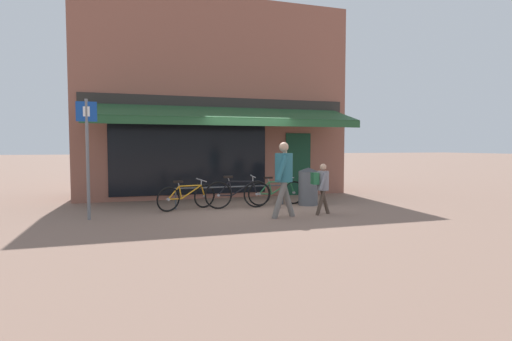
{
  "coord_description": "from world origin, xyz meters",
  "views": [
    {
      "loc": [
        -3.24,
        -9.85,
        1.65
      ],
      "look_at": [
        -0.23,
        -0.33,
        1.05
      ],
      "focal_mm": 28.0,
      "sensor_mm": 36.0,
      "label": 1
    }
  ],
  "objects": [
    {
      "name": "parking_sign",
      "position": [
        -4.14,
        -0.21,
        1.64
      ],
      "size": [
        0.44,
        0.07,
        2.71
      ],
      "color": "slate",
      "rests_on": "ground_plane"
    },
    {
      "name": "pedestrian_adult",
      "position": [
        0.15,
        -1.26,
        1.07
      ],
      "size": [
        0.66,
        0.63,
        1.77
      ],
      "rotation": [
        0.0,
        0.0,
        -0.14
      ],
      "color": "slate",
      "rests_on": "ground_plane"
    },
    {
      "name": "bicycle_black",
      "position": [
        -0.52,
        0.39,
        0.39
      ],
      "size": [
        1.78,
        0.52,
        0.88
      ],
      "rotation": [
        0.05,
        0.0,
        -0.05
      ],
      "color": "black",
      "rests_on": "ground_plane"
    },
    {
      "name": "litter_bin",
      "position": [
        1.54,
        0.38,
        0.53
      ],
      "size": [
        0.55,
        0.55,
        1.06
      ],
      "color": "#515459",
      "rests_on": "ground_plane"
    },
    {
      "name": "shop_front",
      "position": [
        -0.45,
        4.15,
        3.19
      ],
      "size": [
        8.89,
        4.7,
        6.41
      ],
      "color": "#8E5647",
      "rests_on": "ground_plane"
    },
    {
      "name": "pedestrian_child",
      "position": [
        1.19,
        -1.15,
        0.77
      ],
      "size": [
        0.51,
        0.42,
        1.25
      ],
      "rotation": [
        0.0,
        0.0,
        -0.09
      ],
      "color": "#47382D",
      "rests_on": "ground_plane"
    },
    {
      "name": "bicycle_orange",
      "position": [
        -1.85,
        0.53,
        0.35
      ],
      "size": [
        1.63,
        0.72,
        0.8
      ],
      "rotation": [
        0.09,
        0.0,
        0.37
      ],
      "color": "black",
      "rests_on": "ground_plane"
    },
    {
      "name": "ground_plane",
      "position": [
        0.0,
        0.0,
        0.0
      ],
      "size": [
        160.0,
        160.0,
        0.0
      ],
      "primitive_type": "plane",
      "color": "#846656"
    },
    {
      "name": "bike_rack_rail",
      "position": [
        -0.61,
        0.7,
        0.47
      ],
      "size": [
        3.11,
        0.04,
        0.57
      ],
      "color": "#47494F",
      "rests_on": "ground_plane"
    },
    {
      "name": "bicycle_green",
      "position": [
        0.7,
        0.65,
        0.36
      ],
      "size": [
        1.71,
        0.52,
        0.8
      ],
      "rotation": [
        0.0,
        0.0,
        0.01
      ],
      "color": "black",
      "rests_on": "ground_plane"
    }
  ]
}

